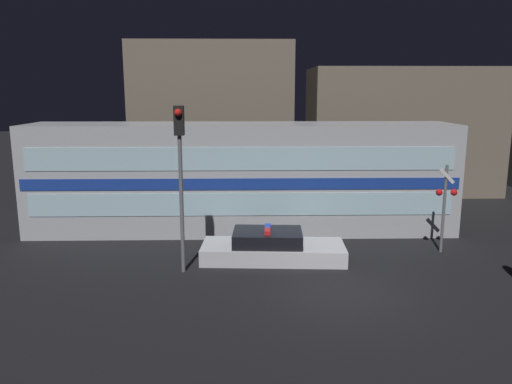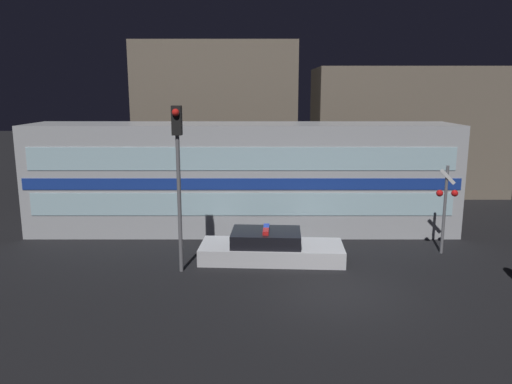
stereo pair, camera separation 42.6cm
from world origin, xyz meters
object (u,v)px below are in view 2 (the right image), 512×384
at_px(train, 243,177).
at_px(police_car, 270,248).
at_px(traffic_light_corner, 178,157).
at_px(crossing_signal_near, 446,202).

distance_m(train, police_car, 4.42).
xyz_separation_m(train, traffic_light_corner, (-1.88, -5.03, 1.51)).
xyz_separation_m(police_car, traffic_light_corner, (-2.93, -1.15, 3.33)).
bearing_deg(train, crossing_signal_near, -24.00).
relative_size(police_car, crossing_signal_near, 1.57).
bearing_deg(crossing_signal_near, traffic_light_corner, -168.94).
height_order(train, crossing_signal_near, train).
relative_size(crossing_signal_near, traffic_light_corner, 0.60).
height_order(police_car, traffic_light_corner, traffic_light_corner).
bearing_deg(crossing_signal_near, police_car, -174.10).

